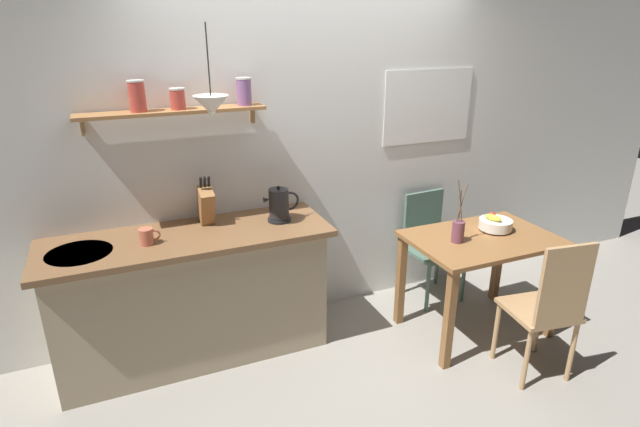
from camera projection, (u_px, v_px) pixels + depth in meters
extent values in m
plane|color=gray|center=(346.00, 345.00, 3.67)|extent=(14.00, 14.00, 0.00)
cube|color=white|center=(336.00, 142.00, 3.83)|extent=(6.80, 0.10, 2.70)
cube|color=white|center=(428.00, 107.00, 3.98)|extent=(0.79, 0.01, 0.57)
cube|color=silver|center=(428.00, 107.00, 3.99)|extent=(0.73, 0.01, 0.51)
cube|color=tan|center=(194.00, 299.00, 3.43)|extent=(1.74, 0.52, 0.88)
cube|color=brown|center=(188.00, 238.00, 3.25)|extent=(1.83, 0.63, 0.04)
cylinder|color=#B7BABF|center=(79.00, 253.00, 2.99)|extent=(0.38, 0.38, 0.01)
cube|color=#9E6B3D|center=(173.00, 112.00, 3.14)|extent=(1.16, 0.18, 0.02)
cube|color=#99754C|center=(82.00, 125.00, 3.04)|extent=(0.02, 0.06, 0.12)
cube|color=#99754C|center=(252.00, 114.00, 3.42)|extent=(0.02, 0.06, 0.12)
cylinder|color=#BC4238|center=(137.00, 97.00, 3.03)|extent=(0.10, 0.10, 0.18)
cylinder|color=silver|center=(135.00, 81.00, 3.00)|extent=(0.10, 0.10, 0.01)
cylinder|color=gold|center=(177.00, 101.00, 3.13)|extent=(0.08, 0.08, 0.10)
cylinder|color=silver|center=(177.00, 92.00, 3.11)|extent=(0.09, 0.09, 0.01)
cylinder|color=#BC4238|center=(178.00, 100.00, 3.13)|extent=(0.09, 0.09, 0.12)
cylinder|color=silver|center=(177.00, 89.00, 3.10)|extent=(0.10, 0.10, 0.01)
cylinder|color=#7F5689|center=(244.00, 92.00, 3.27)|extent=(0.09, 0.09, 0.17)
cylinder|color=silver|center=(243.00, 78.00, 3.24)|extent=(0.10, 0.10, 0.01)
cube|color=brown|center=(482.00, 239.00, 3.61)|extent=(1.03, 0.70, 0.03)
cube|color=brown|center=(449.00, 320.00, 3.31)|extent=(0.06, 0.06, 0.73)
cube|color=brown|center=(555.00, 292.00, 3.66)|extent=(0.06, 0.06, 0.73)
cube|color=brown|center=(401.00, 280.00, 3.83)|extent=(0.06, 0.06, 0.73)
cube|color=brown|center=(498.00, 259.00, 4.17)|extent=(0.06, 0.06, 0.73)
cube|color=tan|center=(538.00, 310.00, 3.26)|extent=(0.45, 0.44, 0.03)
cube|color=tan|center=(565.00, 286.00, 3.00)|extent=(0.35, 0.08, 0.52)
cylinder|color=tan|center=(538.00, 324.00, 3.53)|extent=(0.03, 0.03, 0.44)
cylinder|color=tan|center=(496.00, 331.00, 3.45)|extent=(0.03, 0.03, 0.44)
cylinder|color=tan|center=(572.00, 352.00, 3.24)|extent=(0.03, 0.03, 0.44)
cylinder|color=tan|center=(526.00, 360.00, 3.15)|extent=(0.03, 0.03, 0.44)
cube|color=#4C6B5B|center=(435.00, 250.00, 4.17)|extent=(0.45, 0.43, 0.03)
cube|color=#4C6B5B|center=(423.00, 217.00, 4.24)|extent=(0.38, 0.05, 0.44)
cylinder|color=#4C6B5B|center=(428.00, 288.00, 4.03)|extent=(0.03, 0.03, 0.42)
cylinder|color=#4C6B5B|center=(463.00, 278.00, 4.18)|extent=(0.03, 0.03, 0.42)
cylinder|color=#4C6B5B|center=(403.00, 271.00, 4.31)|extent=(0.03, 0.03, 0.42)
cylinder|color=#4C6B5B|center=(437.00, 262.00, 4.47)|extent=(0.03, 0.03, 0.42)
cylinder|color=silver|center=(495.00, 229.00, 3.71)|extent=(0.11, 0.11, 0.01)
cylinder|color=silver|center=(496.00, 224.00, 3.70)|extent=(0.24, 0.24, 0.07)
ellipsoid|color=yellow|center=(493.00, 218.00, 3.67)|extent=(0.09, 0.14, 0.04)
sphere|color=red|center=(492.00, 216.00, 3.70)|extent=(0.06, 0.06, 0.06)
cylinder|color=brown|center=(458.00, 232.00, 3.49)|extent=(0.09, 0.09, 0.15)
cylinder|color=brown|center=(460.00, 201.00, 3.41)|extent=(0.06, 0.02, 0.30)
cylinder|color=brown|center=(460.00, 206.00, 3.43)|extent=(0.01, 0.02, 0.22)
cylinder|color=brown|center=(462.00, 202.00, 3.42)|extent=(0.07, 0.01, 0.27)
cylinder|color=black|center=(279.00, 219.00, 3.47)|extent=(0.16, 0.16, 0.02)
cylinder|color=#232326|center=(279.00, 204.00, 3.43)|extent=(0.14, 0.14, 0.21)
sphere|color=black|center=(278.00, 187.00, 3.39)|extent=(0.02, 0.02, 0.02)
cone|color=#232326|center=(266.00, 200.00, 3.38)|extent=(0.04, 0.04, 0.04)
torus|color=black|center=(290.00, 201.00, 3.45)|extent=(0.13, 0.02, 0.13)
cube|color=#9E6B3D|center=(206.00, 205.00, 3.37)|extent=(0.09, 0.21, 0.27)
cylinder|color=black|center=(201.00, 182.00, 3.28)|extent=(0.02, 0.04, 0.08)
cylinder|color=black|center=(205.00, 182.00, 3.29)|extent=(0.02, 0.04, 0.08)
cylinder|color=black|center=(209.00, 181.00, 3.30)|extent=(0.02, 0.04, 0.08)
cylinder|color=#C6664C|center=(146.00, 237.00, 3.08)|extent=(0.09, 0.09, 0.10)
torus|color=#C6664C|center=(155.00, 235.00, 3.10)|extent=(0.07, 0.01, 0.07)
cylinder|color=black|center=(208.00, 59.00, 2.87)|extent=(0.01, 0.01, 0.40)
cone|color=silver|center=(211.00, 105.00, 2.96)|extent=(0.21, 0.21, 0.11)
sphere|color=white|center=(212.00, 111.00, 2.98)|extent=(0.04, 0.04, 0.04)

